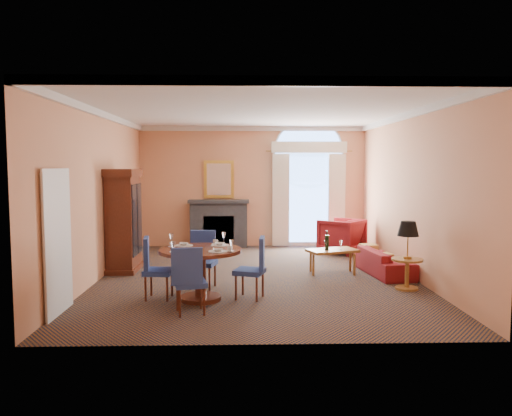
{
  "coord_description": "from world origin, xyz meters",
  "views": [
    {
      "loc": [
        -0.29,
        -9.62,
        2.16
      ],
      "look_at": [
        0.0,
        0.5,
        1.3
      ],
      "focal_mm": 35.0,
      "sensor_mm": 36.0,
      "label": 1
    }
  ],
  "objects_px": {
    "armoire": "(124,222)",
    "sofa": "(384,262)",
    "dining_table": "(200,262)",
    "armchair": "(342,236)",
    "side_table": "(408,246)",
    "coffee_table": "(332,251)"
  },
  "relations": [
    {
      "from": "sofa",
      "to": "side_table",
      "type": "relative_size",
      "value": 1.44
    },
    {
      "from": "armchair",
      "to": "side_table",
      "type": "bearing_deg",
      "value": 46.45
    },
    {
      "from": "dining_table",
      "to": "sofa",
      "type": "bearing_deg",
      "value": 27.61
    },
    {
      "from": "armoire",
      "to": "sofa",
      "type": "relative_size",
      "value": 1.24
    },
    {
      "from": "armchair",
      "to": "side_table",
      "type": "relative_size",
      "value": 0.81
    },
    {
      "from": "coffee_table",
      "to": "side_table",
      "type": "distance_m",
      "value": 1.73
    },
    {
      "from": "dining_table",
      "to": "coffee_table",
      "type": "xyz_separation_m",
      "value": [
        2.47,
        1.92,
        -0.16
      ]
    },
    {
      "from": "armchair",
      "to": "side_table",
      "type": "distance_m",
      "value": 3.71
    },
    {
      "from": "dining_table",
      "to": "coffee_table",
      "type": "bearing_deg",
      "value": 37.78
    },
    {
      "from": "side_table",
      "to": "armoire",
      "type": "bearing_deg",
      "value": 161.95
    },
    {
      "from": "armchair",
      "to": "coffee_table",
      "type": "height_order",
      "value": "coffee_table"
    },
    {
      "from": "armchair",
      "to": "side_table",
      "type": "height_order",
      "value": "side_table"
    },
    {
      "from": "armoire",
      "to": "dining_table",
      "type": "distance_m",
      "value": 2.95
    },
    {
      "from": "armoire",
      "to": "side_table",
      "type": "xyz_separation_m",
      "value": [
        5.32,
        -1.73,
        -0.25
      ]
    },
    {
      "from": "sofa",
      "to": "armchair",
      "type": "xyz_separation_m",
      "value": [
        -0.37,
        2.44,
        0.18
      ]
    },
    {
      "from": "dining_table",
      "to": "side_table",
      "type": "relative_size",
      "value": 1.13
    },
    {
      "from": "dining_table",
      "to": "armchair",
      "type": "height_order",
      "value": "dining_table"
    },
    {
      "from": "coffee_table",
      "to": "side_table",
      "type": "bearing_deg",
      "value": -68.76
    },
    {
      "from": "side_table",
      "to": "coffee_table",
      "type": "bearing_deg",
      "value": 129.52
    },
    {
      "from": "dining_table",
      "to": "sofa",
      "type": "height_order",
      "value": "dining_table"
    },
    {
      "from": "dining_table",
      "to": "armchair",
      "type": "bearing_deg",
      "value": 53.71
    },
    {
      "from": "coffee_table",
      "to": "side_table",
      "type": "xyz_separation_m",
      "value": [
        1.08,
        -1.31,
        0.31
      ]
    }
  ]
}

